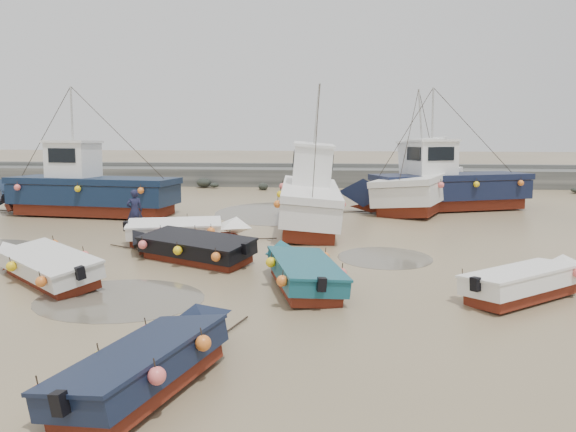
% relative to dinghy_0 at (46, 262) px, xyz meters
% --- Properties ---
extents(ground, '(120.00, 120.00, 0.00)m').
position_rel_dinghy_0_xyz_m(ground, '(5.20, 1.07, -0.54)').
color(ground, '#9A8560').
rests_on(ground, ground).
extents(seawall, '(60.00, 4.92, 1.50)m').
position_rel_dinghy_0_xyz_m(seawall, '(5.25, 23.06, 0.09)').
color(seawall, slate).
rests_on(seawall, ground).
extents(puddle_a, '(4.57, 4.57, 0.01)m').
position_rel_dinghy_0_xyz_m(puddle_a, '(2.87, -1.70, -0.54)').
color(puddle_a, '#5A5447').
rests_on(puddle_a, ground).
extents(puddle_b, '(3.28, 3.28, 0.01)m').
position_rel_dinghy_0_xyz_m(puddle_b, '(10.45, 3.26, -0.54)').
color(puddle_b, '#5A5447').
rests_on(puddle_b, ground).
extents(puddle_d, '(6.44, 6.44, 0.01)m').
position_rel_dinghy_0_xyz_m(puddle_d, '(6.03, 11.98, -0.54)').
color(puddle_d, '#5A5447').
rests_on(puddle_d, ground).
extents(dinghy_0, '(5.35, 4.79, 1.43)m').
position_rel_dinghy_0_xyz_m(dinghy_0, '(0.00, 0.00, 0.00)').
color(dinghy_0, '#651B0C').
rests_on(dinghy_0, ground).
extents(dinghy_1, '(3.00, 5.78, 1.43)m').
position_rel_dinghy_0_xyz_m(dinghy_1, '(5.32, -6.37, 0.01)').
color(dinghy_1, '#651B0C').
rests_on(dinghy_1, ground).
extents(dinghy_2, '(2.65, 5.82, 1.43)m').
position_rel_dinghy_0_xyz_m(dinghy_2, '(7.69, -0.19, 0.01)').
color(dinghy_2, '#651B0C').
rests_on(dinghy_2, ground).
extents(dinghy_3, '(5.05, 3.89, 1.43)m').
position_rel_dinghy_0_xyz_m(dinghy_3, '(13.94, -0.83, 0.01)').
color(dinghy_3, '#651B0C').
rests_on(dinghy_3, ground).
extents(dinghy_4, '(5.96, 3.67, 1.43)m').
position_rel_dinghy_0_xyz_m(dinghy_4, '(3.73, 2.56, 0.00)').
color(dinghy_4, '#651B0C').
rests_on(dinghy_4, ground).
extents(dinghy_5, '(5.81, 2.49, 1.43)m').
position_rel_dinghy_0_xyz_m(dinghy_5, '(2.93, 5.15, 0.01)').
color(dinghy_5, '#651B0C').
rests_on(dinghy_5, ground).
extents(cabin_boat_0, '(11.32, 4.01, 6.22)m').
position_rel_dinghy_0_xyz_m(cabin_boat_0, '(-3.62, 10.91, 0.76)').
color(cabin_boat_0, '#651B0C').
rests_on(cabin_boat_0, ground).
extents(cabin_boat_1, '(3.07, 10.17, 6.22)m').
position_rel_dinghy_0_xyz_m(cabin_boat_1, '(7.57, 8.73, 0.80)').
color(cabin_boat_1, '#651B0C').
rests_on(cabin_boat_1, ground).
extents(cabin_boat_2, '(11.09, 5.30, 6.22)m').
position_rel_dinghy_0_xyz_m(cabin_boat_2, '(14.26, 13.52, 0.77)').
color(cabin_boat_2, '#651B0C').
rests_on(cabin_boat_2, ground).
extents(cabin_boat_3, '(6.23, 9.93, 6.22)m').
position_rel_dinghy_0_xyz_m(cabin_boat_3, '(13.65, 14.17, 0.79)').
color(cabin_boat_3, '#651B0C').
rests_on(cabin_boat_3, ground).
extents(person, '(0.78, 0.69, 1.81)m').
position_rel_dinghy_0_xyz_m(person, '(0.36, 6.97, -0.54)').
color(person, '#171932').
rests_on(person, ground).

